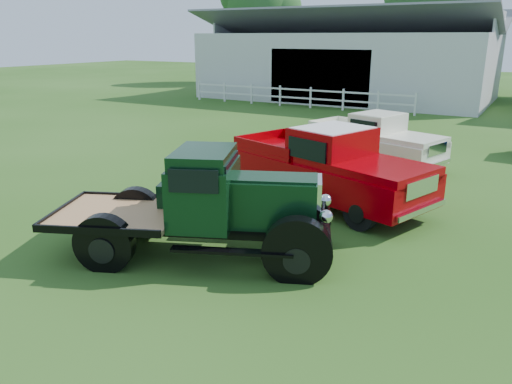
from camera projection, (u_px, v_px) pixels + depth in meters
The scene contains 8 objects.
ground at pixel (215, 260), 9.33m from camera, with size 120.00×120.00×0.00m, color #204A0F.
shed_left at pixel (348, 55), 33.32m from camera, with size 18.80×10.20×5.60m, color #AAAAAA, non-canonical shape.
fence_rail at pixel (295, 97), 29.50m from camera, with size 14.20×0.16×1.20m, color white, non-canonical shape.
tree_a at pixel (258, 22), 43.63m from camera, with size 6.30×6.30×10.50m, color #295B22, non-canonical shape.
tree_b at pixel (425, 12), 37.62m from camera, with size 6.90×6.90×11.50m, color #295B22, non-canonical shape.
vintage_flatbed at pixel (200, 204), 9.26m from camera, with size 5.21×2.06×2.06m, color black, non-canonical shape.
red_pickup at pixel (328, 165), 12.26m from camera, with size 5.36×2.06×1.96m, color #9A0007, non-canonical shape.
white_pickup at pixel (374, 140), 16.03m from camera, with size 4.53×1.76×1.66m, color silver, non-canonical shape.
Camera 1 is at (4.94, -6.99, 4.01)m, focal length 35.00 mm.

